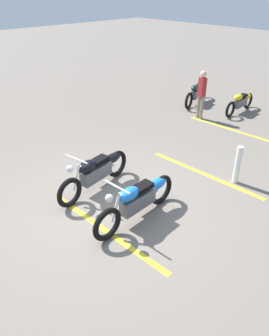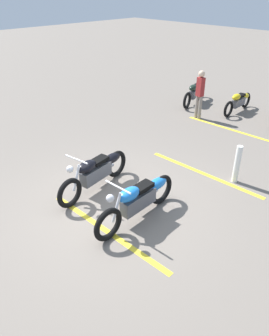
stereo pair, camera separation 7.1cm
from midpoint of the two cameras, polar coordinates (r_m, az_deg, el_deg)
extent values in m
plane|color=slate|center=(7.07, -4.49, -6.60)|extent=(60.00, 60.00, 0.00)
torus|color=black|center=(6.05, -4.99, -9.86)|extent=(0.68, 0.15, 0.67)
torus|color=black|center=(6.97, 4.42, -3.81)|extent=(0.68, 0.15, 0.67)
cube|color=#59595E|center=(6.46, 0.38, -5.85)|extent=(0.85, 0.27, 0.32)
ellipsoid|color=blue|center=(6.13, -1.32, -4.65)|extent=(0.53, 0.31, 0.24)
ellipsoid|color=blue|center=(6.74, 3.64, -2.78)|extent=(0.57, 0.27, 0.22)
cube|color=black|center=(6.38, 1.17, -3.30)|extent=(0.45, 0.26, 0.09)
cylinder|color=silver|center=(6.01, -3.49, -6.94)|extent=(0.27, 0.07, 0.56)
cylinder|color=silver|center=(5.80, -3.26, -3.36)|extent=(0.07, 0.62, 0.04)
sphere|color=silver|center=(5.76, -4.65, -5.33)|extent=(0.15, 0.15, 0.15)
cylinder|color=silver|center=(6.87, 1.75, -5.03)|extent=(0.70, 0.13, 0.09)
torus|color=black|center=(6.99, -11.59, -4.33)|extent=(0.68, 0.22, 0.67)
torus|color=black|center=(7.93, -3.45, 0.72)|extent=(0.68, 0.22, 0.67)
cube|color=#59595E|center=(7.42, -7.04, -0.93)|extent=(0.86, 0.36, 0.32)
ellipsoid|color=black|center=(7.10, -8.65, 0.25)|extent=(0.56, 0.36, 0.24)
ellipsoid|color=black|center=(7.72, -4.26, 1.71)|extent=(0.59, 0.33, 0.22)
cube|color=black|center=(7.36, -6.49, 1.36)|extent=(0.47, 0.31, 0.09)
cylinder|color=silver|center=(6.97, -10.45, -1.71)|extent=(0.27, 0.10, 0.56)
cylinder|color=silver|center=(6.79, -10.47, 1.51)|extent=(0.14, 0.62, 0.04)
sphere|color=silver|center=(6.75, -11.57, -0.19)|extent=(0.15, 0.15, 0.15)
cylinder|color=silver|center=(7.83, -5.76, -0.41)|extent=(0.71, 0.20, 0.09)
torus|color=black|center=(12.09, 16.01, 9.90)|extent=(0.58, 0.13, 0.58)
torus|color=black|center=(13.25, 18.84, 11.19)|extent=(0.58, 0.13, 0.58)
cube|color=#59595E|center=(12.68, 17.63, 10.94)|extent=(0.73, 0.23, 0.28)
ellipsoid|color=yellow|center=(12.40, 17.31, 11.84)|extent=(0.46, 0.27, 0.21)
ellipsoid|color=yellow|center=(13.08, 18.71, 11.88)|extent=(0.49, 0.23, 0.19)
cube|color=black|center=(12.71, 18.03, 12.06)|extent=(0.39, 0.23, 0.08)
torus|color=black|center=(12.61, 9.05, 11.62)|extent=(0.63, 0.27, 0.63)
torus|color=black|center=(13.92, 11.40, 13.16)|extent=(0.63, 0.27, 0.63)
cube|color=#59595E|center=(13.28, 10.39, 12.80)|extent=(0.81, 0.41, 0.30)
ellipsoid|color=black|center=(12.97, 10.09, 13.72)|extent=(0.54, 0.38, 0.23)
ellipsoid|color=black|center=(13.73, 11.26, 13.85)|extent=(0.57, 0.36, 0.21)
cube|color=black|center=(13.32, 10.69, 14.00)|extent=(0.46, 0.33, 0.08)
cylinder|color=gray|center=(11.76, 10.71, 10.57)|extent=(0.12, 0.12, 0.80)
cylinder|color=gray|center=(11.65, 11.25, 10.33)|extent=(0.12, 0.12, 0.80)
cube|color=maroon|center=(11.50, 11.33, 13.80)|extent=(0.23, 0.27, 0.63)
sphere|color=beige|center=(11.39, 11.55, 15.90)|extent=(0.22, 0.22, 0.22)
cylinder|color=white|center=(7.97, 17.32, 0.61)|extent=(0.14, 0.14, 0.95)
cube|color=yellow|center=(6.44, -5.33, -10.88)|extent=(0.25, 3.20, 0.01)
cube|color=yellow|center=(8.34, 11.82, -0.96)|extent=(0.25, 3.20, 0.01)
cube|color=yellow|center=(11.13, 16.34, 6.53)|extent=(0.25, 3.20, 0.01)
camera|label=1|loc=(0.04, 89.72, 0.16)|focal=34.70mm
camera|label=2|loc=(0.04, -90.28, -0.16)|focal=34.70mm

